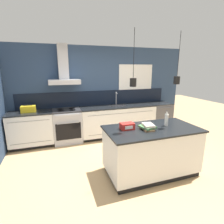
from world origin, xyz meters
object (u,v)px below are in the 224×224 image
bottle_on_island (166,119)px  yellow_toolbox (28,109)px  oven_range (68,126)px  book_stack (148,127)px  red_supply_box (127,126)px  dishwasher (159,117)px

bottle_on_island → yellow_toolbox: (-2.64, 2.00, -0.04)m
oven_range → book_stack: size_ratio=2.91×
book_stack → red_supply_box: (-0.34, 0.13, 0.01)m
bottle_on_island → red_supply_box: 0.80m
oven_range → bottle_on_island: bearing=-49.3°
oven_range → red_supply_box: size_ratio=3.74×
oven_range → dishwasher: 2.91m
dishwasher → red_supply_box: (-1.98, -1.95, 0.51)m
yellow_toolbox → bottle_on_island: bearing=-37.1°
yellow_toolbox → red_supply_box: bearing=-46.5°
oven_range → yellow_toolbox: (-0.93, 0.00, 0.54)m
red_supply_box → bottle_on_island: bearing=-3.7°
bottle_on_island → red_supply_box: bottle_on_island is taller
oven_range → book_stack: (1.27, -2.08, 0.50)m
bottle_on_island → yellow_toolbox: bottle_on_island is taller
book_stack → dishwasher: bearing=51.8°
red_supply_box → yellow_toolbox: size_ratio=0.72×
oven_range → dishwasher: size_ratio=1.00×
red_supply_box → dishwasher: bearing=44.5°
book_stack → yellow_toolbox: 3.03m
dishwasher → bottle_on_island: (-1.19, -2.00, 0.58)m
book_stack → red_supply_box: bearing=159.0°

